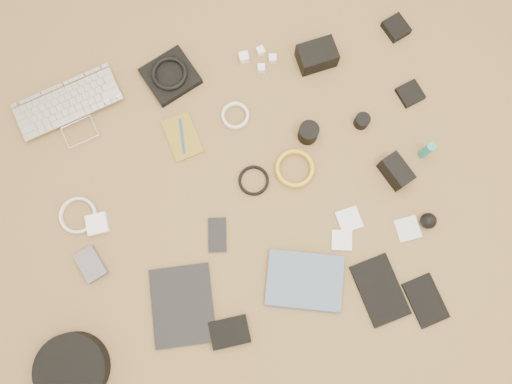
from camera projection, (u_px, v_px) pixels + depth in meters
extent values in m
cube|color=brown|center=(248.00, 196.00, 1.72)|extent=(4.00, 4.00, 0.04)
imported|color=silver|center=(74.00, 116.00, 1.73)|extent=(0.42, 0.34, 0.03)
cube|color=black|center=(170.00, 76.00, 1.76)|extent=(0.22, 0.21, 0.03)
torus|color=black|center=(169.00, 73.00, 1.74)|extent=(0.15, 0.15, 0.02)
cube|color=white|center=(244.00, 57.00, 1.77)|extent=(0.04, 0.04, 0.03)
cube|color=white|center=(261.00, 51.00, 1.78)|extent=(0.03, 0.03, 0.02)
cube|color=white|center=(273.00, 59.00, 1.78)|extent=(0.03, 0.03, 0.03)
cube|color=white|center=(261.00, 68.00, 1.77)|extent=(0.03, 0.03, 0.02)
cube|color=black|center=(317.00, 56.00, 1.75)|extent=(0.14, 0.11, 0.08)
cube|color=black|center=(396.00, 28.00, 1.80)|extent=(0.10, 0.11, 0.03)
cube|color=olive|center=(182.00, 137.00, 1.73)|extent=(0.13, 0.17, 0.01)
cylinder|color=#143DAA|center=(182.00, 136.00, 1.72)|extent=(0.01, 0.13, 0.01)
torus|color=silver|center=(235.00, 116.00, 1.74)|extent=(0.12, 0.12, 0.01)
cylinder|color=black|center=(308.00, 133.00, 1.70)|extent=(0.09, 0.09, 0.07)
cylinder|color=black|center=(362.00, 121.00, 1.72)|extent=(0.07, 0.07, 0.05)
cube|color=black|center=(410.00, 94.00, 1.75)|extent=(0.10, 0.10, 0.02)
cube|color=white|center=(97.00, 224.00, 1.66)|extent=(0.07, 0.07, 0.03)
torus|color=silver|center=(79.00, 215.00, 1.68)|extent=(0.13, 0.13, 0.01)
torus|color=black|center=(254.00, 181.00, 1.70)|extent=(0.11, 0.11, 0.01)
torus|color=gold|center=(295.00, 169.00, 1.71)|extent=(0.14, 0.14, 0.02)
cube|color=black|center=(396.00, 172.00, 1.67)|extent=(0.10, 0.13, 0.08)
cylinder|color=teal|center=(427.00, 150.00, 1.67)|extent=(0.03, 0.03, 0.10)
cube|color=#56565B|center=(91.00, 264.00, 1.64)|extent=(0.10, 0.12, 0.03)
cube|color=black|center=(182.00, 305.00, 1.62)|extent=(0.22, 0.27, 0.01)
cube|color=black|center=(217.00, 235.00, 1.67)|extent=(0.08, 0.12, 0.01)
cube|color=silver|center=(342.00, 240.00, 1.66)|extent=(0.08, 0.08, 0.01)
cube|color=silver|center=(349.00, 220.00, 1.68)|extent=(0.08, 0.08, 0.01)
cube|color=silver|center=(408.00, 229.00, 1.67)|extent=(0.08, 0.08, 0.01)
sphere|color=black|center=(428.00, 221.00, 1.65)|extent=(0.06, 0.06, 0.05)
cylinder|color=black|center=(72.00, 369.00, 1.56)|extent=(0.28, 0.28, 0.06)
cube|color=black|center=(230.00, 332.00, 1.60)|extent=(0.12, 0.09, 0.03)
imported|color=#475E79|center=(302.00, 310.00, 1.61)|extent=(0.29, 0.25, 0.02)
cube|color=black|center=(380.00, 290.00, 1.63)|extent=(0.16, 0.23, 0.02)
cube|color=black|center=(426.00, 301.00, 1.63)|extent=(0.13, 0.17, 0.01)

